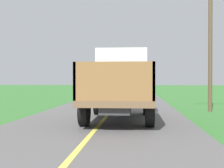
# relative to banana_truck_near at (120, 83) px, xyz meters

# --- Properties ---
(banana_truck_near) EXTENTS (2.38, 5.82, 2.80)m
(banana_truck_near) POSITION_rel_banana_truck_near_xyz_m (0.00, 0.00, 0.00)
(banana_truck_near) COLOR #2D2D30
(banana_truck_near) RESTS_ON road_surface
(utility_pole_roadside) EXTENTS (2.24, 0.20, 6.21)m
(utility_pole_roadside) POSITION_rel_banana_truck_near_xyz_m (4.29, 3.43, 1.96)
(utility_pole_roadside) COLOR brown
(utility_pole_roadside) RESTS_ON ground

